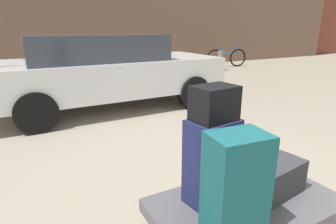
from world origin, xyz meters
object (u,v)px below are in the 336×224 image
object	(u,v)px
parked_car	(106,70)
bollard_kerb_far	(220,61)
bollard_kerb_near	(155,65)
suitcase_teal_center	(236,186)
bollard_kerb_mid	(188,63)
luggage_cart	(246,209)
suitcase_charcoal_stacked_top	(261,174)
bicycle_leaning	(226,58)
suitcase_navy_front_right	(211,162)
duffel_bag_black_topmost_pile	(214,103)

from	to	relation	value
parked_car	bollard_kerb_far	size ratio (longest dim) A/B	6.00
bollard_kerb_near	suitcase_teal_center	bearing A→B (deg)	-112.26
bollard_kerb_mid	bollard_kerb_far	world-z (taller)	same
bollard_kerb_near	bollard_kerb_far	world-z (taller)	same
luggage_cart	suitcase_charcoal_stacked_top	bearing A→B (deg)	19.12
bicycle_leaning	bollard_kerb_far	distance (m)	1.11
suitcase_navy_front_right	duffel_bag_black_topmost_pile	xyz separation A→B (m)	(0.00, 0.00, 0.42)
bicycle_leaning	suitcase_navy_front_right	bearing A→B (deg)	-130.51
duffel_bag_black_topmost_pile	bicycle_leaning	bearing A→B (deg)	43.15
suitcase_teal_center	bollard_kerb_near	size ratio (longest dim) A/B	0.90
suitcase_navy_front_right	suitcase_teal_center	bearing A→B (deg)	-111.03
duffel_bag_black_topmost_pile	luggage_cart	bearing A→B (deg)	-35.62
duffel_bag_black_topmost_pile	bollard_kerb_far	xyz separation A→B (m)	(5.55, 6.82, -0.71)
suitcase_teal_center	duffel_bag_black_topmost_pile	size ratio (longest dim) A/B	2.28
suitcase_navy_front_right	suitcase_teal_center	world-z (taller)	suitcase_teal_center
suitcase_navy_front_right	suitcase_teal_center	size ratio (longest dim) A/B	0.96
suitcase_charcoal_stacked_top	duffel_bag_black_topmost_pile	xyz separation A→B (m)	(-0.44, 0.06, 0.60)
suitcase_teal_center	bollard_kerb_near	xyz separation A→B (m)	(2.93, 7.15, -0.30)
suitcase_navy_front_right	parked_car	xyz separation A→B (m)	(0.41, 3.93, 0.11)
bicycle_leaning	bollard_kerb_near	xyz separation A→B (m)	(-3.57, -0.69, -0.01)
suitcase_navy_front_right	bicycle_leaning	bearing A→B (deg)	41.04
duffel_bag_black_topmost_pile	bollard_kerb_mid	world-z (taller)	duffel_bag_black_topmost_pile
suitcase_charcoal_stacked_top	parked_car	distance (m)	4.00
duffel_bag_black_topmost_pile	suitcase_teal_center	bearing A→B (deg)	-108.92
suitcase_navy_front_right	bollard_kerb_far	xyz separation A→B (m)	(5.55, 6.82, -0.29)
parked_car	luggage_cart	bearing A→B (deg)	-92.43
suitcase_charcoal_stacked_top	suitcase_navy_front_right	bearing A→B (deg)	164.66
bollard_kerb_near	bicycle_leaning	bearing A→B (deg)	10.99
bollard_kerb_near	luggage_cart	bearing A→B (deg)	-110.63
suitcase_charcoal_stacked_top	bollard_kerb_mid	xyz separation A→B (m)	(3.68, 6.88, -0.11)
suitcase_navy_front_right	bollard_kerb_near	distance (m)	7.40
luggage_cart	suitcase_charcoal_stacked_top	world-z (taller)	suitcase_charcoal_stacked_top
luggage_cart	bollard_kerb_mid	xyz separation A→B (m)	(3.88, 6.95, 0.09)
parked_car	bollard_kerb_far	distance (m)	5.92
suitcase_navy_front_right	suitcase_charcoal_stacked_top	bearing A→B (deg)	-16.34
suitcase_charcoal_stacked_top	bollard_kerb_mid	bearing A→B (deg)	54.42
suitcase_navy_front_right	duffel_bag_black_topmost_pile	bearing A→B (deg)	0.00
duffel_bag_black_topmost_pile	bicycle_leaning	xyz separation A→B (m)	(6.42, 7.52, -0.70)
bollard_kerb_far	suitcase_teal_center	bearing A→B (deg)	-128.19
suitcase_navy_front_right	duffel_bag_black_topmost_pile	distance (m)	0.42
bicycle_leaning	bollard_kerb_far	world-z (taller)	bicycle_leaning
parked_car	bollard_kerb_near	xyz separation A→B (m)	(2.45, 2.89, -0.40)
suitcase_charcoal_stacked_top	bollard_kerb_near	bearing A→B (deg)	63.22
bicycle_leaning	bollard_kerb_mid	size ratio (longest dim) A/B	2.41
bicycle_leaning	bollard_kerb_mid	world-z (taller)	bicycle_leaning
duffel_bag_black_topmost_pile	bollard_kerb_far	world-z (taller)	duffel_bag_black_topmost_pile
luggage_cart	suitcase_charcoal_stacked_top	size ratio (longest dim) A/B	2.65
duffel_bag_black_topmost_pile	suitcase_charcoal_stacked_top	bearing A→B (deg)	-14.23
duffel_bag_black_topmost_pile	bicycle_leaning	world-z (taller)	duffel_bag_black_topmost_pile
suitcase_navy_front_right	bicycle_leaning	size ratio (longest dim) A/B	0.35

